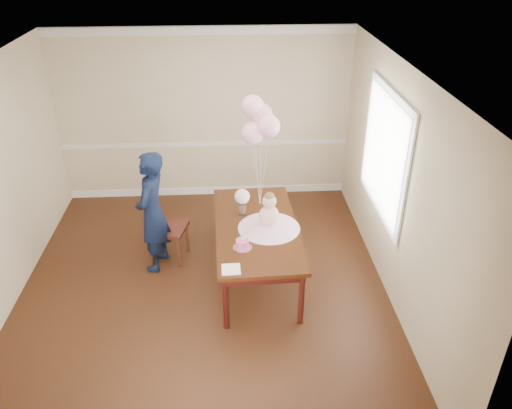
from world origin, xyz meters
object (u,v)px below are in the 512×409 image
dining_chair_seat (169,229)px  woman (153,212)px  birthday_cake (242,244)px  dining_table_top (256,228)px

dining_chair_seat → woman: 0.41m
woman → dining_chair_seat: bearing=149.1°
dining_chair_seat → woman: bearing=-120.3°
birthday_cake → woman: woman is taller
dining_chair_seat → birthday_cake: bearing=-30.8°
birthday_cake → woman: 1.34m
birthday_cake → dining_chair_seat: (-0.95, 0.92, -0.34)m
dining_table_top → woman: 1.32m
birthday_cake → woman: (-1.10, 0.76, 0.00)m
birthday_cake → dining_chair_seat: birthday_cake is taller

